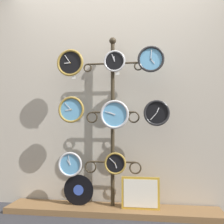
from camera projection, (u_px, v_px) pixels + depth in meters
The scene contains 15 objects.
shop_wall at pixel (115, 82), 2.98m from camera, with size 4.40×0.04×2.80m.
low_shelf at pixel (112, 210), 2.69m from camera, with size 2.20×0.36×0.06m.
display_stand at pixel (113, 156), 2.78m from camera, with size 0.65×0.44×1.86m.
clock_top_left at pixel (70, 63), 2.79m from camera, with size 0.29×0.04×0.29m.
clock_top_center at pixel (115, 61), 2.75m from camera, with size 0.23×0.04×0.23m.
clock_top_right at pixel (151, 59), 2.67m from camera, with size 0.27×0.04×0.27m.
clock_middle_left at pixel (71, 110), 2.75m from camera, with size 0.28×0.04×0.28m.
clock_middle_center at pixel (115, 115), 2.68m from camera, with size 0.30×0.04×0.30m.
clock_middle_right at pixel (157, 113), 2.64m from camera, with size 0.26×0.04×0.26m.
clock_bottom_left at pixel (70, 164), 2.75m from camera, with size 0.26×0.04×0.26m.
clock_bottom_center at pixel (115, 163), 2.69m from camera, with size 0.23×0.04×0.23m.
vinyl_record at pixel (79, 190), 2.76m from camera, with size 0.32×0.01×0.32m.
picture_frame at pixel (140, 193), 2.63m from camera, with size 0.38×0.02×0.32m.
price_tag_upper at pixel (74, 77), 2.78m from camera, with size 0.04×0.00×0.03m.
price_tag_mid at pixel (117, 73), 2.73m from camera, with size 0.04×0.00×0.03m.
Camera 1 is at (0.39, -2.36, 0.90)m, focal length 42.00 mm.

